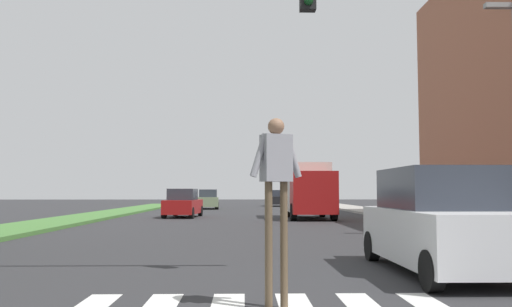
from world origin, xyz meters
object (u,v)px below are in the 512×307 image
at_px(suv_crossing, 441,223).
at_px(sedan_distant, 208,200).
at_px(sedan_midblock, 183,204).
at_px(truck_box_delivery, 308,189).
at_px(sedan_far_horizon, 277,199).
at_px(pedestrian_performer, 276,181).

bearing_deg(suv_crossing, sedan_distant, 100.64).
bearing_deg(sedan_midblock, truck_box_delivery, -12.24).
xyz_separation_m(suv_crossing, sedan_midblock, (-7.26, 21.44, -0.16)).
distance_m(sedan_midblock, sedan_far_horizon, 24.36).
height_order(suv_crossing, sedan_far_horizon, suv_crossing).
bearing_deg(sedan_far_horizon, sedan_distant, -127.49).
height_order(sedan_distant, truck_box_delivery, truck_box_delivery).
bearing_deg(sedan_distant, suv_crossing, -79.36).
xyz_separation_m(sedan_midblock, truck_box_delivery, (7.19, -1.56, 0.86)).
xyz_separation_m(sedan_far_horizon, truck_box_delivery, (0.24, -24.90, 0.87)).
xyz_separation_m(sedan_distant, truck_box_delivery, (6.74, -16.42, 0.86)).
distance_m(suv_crossing, sedan_midblock, 22.64).
bearing_deg(suv_crossing, pedestrian_performer, -137.44).
bearing_deg(truck_box_delivery, sedan_midblock, 167.76).
height_order(sedan_midblock, truck_box_delivery, truck_box_delivery).
height_order(sedan_midblock, sedan_far_horizon, sedan_midblock).
xyz_separation_m(pedestrian_performer, suv_crossing, (3.28, 3.02, -0.73)).
distance_m(suv_crossing, truck_box_delivery, 19.90).
distance_m(pedestrian_performer, truck_box_delivery, 23.13).
distance_m(pedestrian_performer, sedan_midblock, 24.80).
bearing_deg(sedan_midblock, sedan_far_horizon, 73.42).
bearing_deg(sedan_far_horizon, suv_crossing, -89.60).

